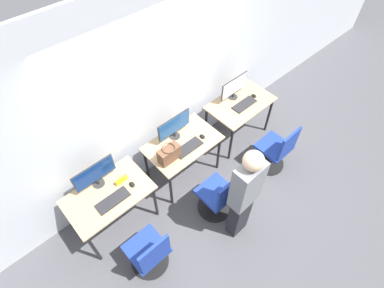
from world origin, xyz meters
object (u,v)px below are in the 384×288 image
object	(u,v)px
mouse_left	(132,184)
keyboard_center	(188,148)
office_chair_center	(219,197)
handbag	(169,154)
mouse_center	(202,136)
office_chair_right	(276,151)
keyboard_right	(244,104)
mouse_right	(254,96)
monitor_left	(95,174)
office_chair_left	(150,254)
monitor_right	(234,87)
monitor_center	(174,126)
person_center	(245,194)
keyboard_left	(113,200)

from	to	relation	value
mouse_left	keyboard_center	bearing A→B (deg)	-1.95
office_chair_center	handbag	size ratio (longest dim) A/B	3.00
mouse_center	office_chair_right	world-z (taller)	office_chair_right
mouse_left	office_chair_right	world-z (taller)	office_chair_right
keyboard_right	mouse_right	bearing A→B (deg)	5.57
monitor_left	office_chair_left	distance (m)	1.15
monitor_right	handbag	xyz separation A→B (m)	(-1.51, -0.27, -0.09)
monitor_center	handbag	bearing A→B (deg)	-139.78
monitor_left	keyboard_center	size ratio (longest dim) A/B	1.30
mouse_left	mouse_right	xyz separation A→B (m)	(2.37, 0.05, 0.00)
keyboard_right	office_chair_right	size ratio (longest dim) A/B	0.46
person_center	office_chair_left	bearing A→B (deg)	161.77
keyboard_right	handbag	bearing A→B (deg)	-178.97
mouse_center	mouse_left	bearing A→B (deg)	179.13
monitor_center	monitor_right	distance (m)	1.20
office_chair_left	mouse_right	bearing A→B (deg)	15.48
keyboard_right	mouse_right	distance (m)	0.26
keyboard_center	handbag	xyz separation A→B (m)	(-0.31, 0.03, 0.11)
keyboard_center	monitor_center	bearing A→B (deg)	90.00
office_chair_left	monitor_right	xyz separation A→B (m)	(2.42, 0.95, 0.59)
keyboard_center	monitor_right	distance (m)	1.25
person_center	monitor_center	bearing A→B (deg)	87.18
keyboard_right	office_chair_right	bearing A→B (deg)	-95.33
office_chair_left	keyboard_center	bearing A→B (deg)	28.57
person_center	office_chair_right	bearing A→B (deg)	15.43
monitor_right	monitor_center	bearing A→B (deg)	-179.82
handbag	monitor_center	bearing A→B (deg)	40.22
office_chair_left	monitor_center	xyz separation A→B (m)	(1.22, 0.95, 0.59)
mouse_center	person_center	size ratio (longest dim) A/B	0.05
mouse_right	handbag	size ratio (longest dim) A/B	0.30
office_chair_left	handbag	size ratio (longest dim) A/B	3.00
person_center	handbag	distance (m)	1.10
monitor_left	monitor_right	distance (m)	2.41
monitor_left	office_chair_center	xyz separation A→B (m)	(1.14, -1.01, -0.59)
keyboard_right	monitor_right	bearing A→B (deg)	90.00
keyboard_center	person_center	distance (m)	1.06
person_center	monitor_right	bearing A→B (deg)	46.41
handbag	keyboard_center	bearing A→B (deg)	-4.99
keyboard_left	office_chair_left	world-z (taller)	office_chair_left
keyboard_center	office_chair_center	world-z (taller)	office_chair_center
keyboard_center	keyboard_left	bearing A→B (deg)	179.66
office_chair_right	monitor_center	bearing A→B (deg)	138.59
office_chair_left	keyboard_right	world-z (taller)	office_chair_left
monitor_left	monitor_center	size ratio (longest dim) A/B	1.00
mouse_center	keyboard_right	world-z (taller)	mouse_center
mouse_center	keyboard_right	distance (m)	0.93
keyboard_right	handbag	distance (m)	1.52
office_chair_right	mouse_center	bearing A→B (deg)	139.94
office_chair_center	office_chair_right	world-z (taller)	same
mouse_right	office_chair_right	xyz separation A→B (m)	(-0.33, -0.79, -0.40)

